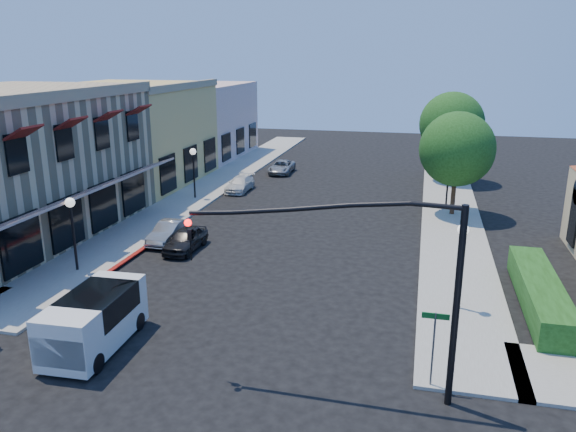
% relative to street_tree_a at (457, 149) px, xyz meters
% --- Properties ---
extents(ground, '(120.00, 120.00, 0.00)m').
position_rel_street_tree_a_xyz_m(ground, '(-8.80, -22.00, -4.19)').
color(ground, black).
rests_on(ground, ground).
extents(sidewalk_left, '(3.50, 50.00, 0.12)m').
position_rel_street_tree_a_xyz_m(sidewalk_left, '(-17.55, 5.00, -4.13)').
color(sidewalk_left, gray).
rests_on(sidewalk_left, ground).
extents(sidewalk_right, '(3.50, 50.00, 0.12)m').
position_rel_street_tree_a_xyz_m(sidewalk_right, '(-0.05, 5.00, -4.13)').
color(sidewalk_right, gray).
rests_on(sidewalk_right, ground).
extents(curb_red_strip, '(0.25, 10.00, 0.06)m').
position_rel_street_tree_a_xyz_m(curb_red_strip, '(-15.70, -14.00, -4.19)').
color(curb_red_strip, maroon).
rests_on(curb_red_strip, ground).
extents(yellow_stucco_building, '(10.00, 12.00, 7.60)m').
position_rel_street_tree_a_xyz_m(yellow_stucco_building, '(-24.30, 4.00, -0.39)').
color(yellow_stucco_building, '#DEB263').
rests_on(yellow_stucco_building, ground).
extents(pink_stucco_building, '(10.00, 12.00, 7.00)m').
position_rel_street_tree_a_xyz_m(pink_stucco_building, '(-24.30, 16.00, -0.69)').
color(pink_stucco_building, '#C29B93').
rests_on(pink_stucco_building, ground).
extents(hedge, '(1.40, 8.00, 1.10)m').
position_rel_street_tree_a_xyz_m(hedge, '(2.90, -13.00, -4.19)').
color(hedge, '#1A4112').
rests_on(hedge, ground).
extents(street_tree_a, '(4.56, 4.56, 6.48)m').
position_rel_street_tree_a_xyz_m(street_tree_a, '(0.00, 0.00, 0.00)').
color(street_tree_a, '#322214').
rests_on(street_tree_a, ground).
extents(street_tree_b, '(4.94, 4.94, 7.02)m').
position_rel_street_tree_a_xyz_m(street_tree_b, '(0.00, 10.00, 0.35)').
color(street_tree_b, '#322214').
rests_on(street_tree_b, ground).
extents(signal_mast_arm, '(8.01, 0.39, 6.00)m').
position_rel_street_tree_a_xyz_m(signal_mast_arm, '(-2.94, -20.50, -0.11)').
color(signal_mast_arm, black).
rests_on(signal_mast_arm, ground).
extents(street_name_sign, '(0.80, 0.06, 2.50)m').
position_rel_street_tree_a_xyz_m(street_name_sign, '(-1.30, -19.80, -2.50)').
color(street_name_sign, '#595B5E').
rests_on(street_name_sign, ground).
extents(lamppost_left_near, '(0.44, 0.44, 3.57)m').
position_rel_street_tree_a_xyz_m(lamppost_left_near, '(-17.30, -14.00, -1.46)').
color(lamppost_left_near, black).
rests_on(lamppost_left_near, ground).
extents(lamppost_left_far, '(0.44, 0.44, 3.57)m').
position_rel_street_tree_a_xyz_m(lamppost_left_far, '(-17.30, 0.00, -1.46)').
color(lamppost_left_far, black).
rests_on(lamppost_left_far, ground).
extents(lamppost_right_near, '(0.44, 0.44, 3.57)m').
position_rel_street_tree_a_xyz_m(lamppost_right_near, '(-0.30, -14.00, -1.46)').
color(lamppost_right_near, black).
rests_on(lamppost_right_near, ground).
extents(lamppost_right_far, '(0.44, 0.44, 3.57)m').
position_rel_street_tree_a_xyz_m(lamppost_right_far, '(-0.30, 2.00, -1.46)').
color(lamppost_right_far, black).
rests_on(lamppost_right_far, ground).
extents(white_van, '(2.06, 4.41, 1.93)m').
position_rel_street_tree_a_xyz_m(white_van, '(-12.56, -20.05, -3.08)').
color(white_van, silver).
rests_on(white_van, ground).
extents(parked_car_a, '(1.41, 3.44, 1.17)m').
position_rel_street_tree_a_xyz_m(parked_car_a, '(-13.60, -10.00, -3.61)').
color(parked_car_a, black).
rests_on(parked_car_a, ground).
extents(parked_car_b, '(1.23, 3.44, 1.13)m').
position_rel_street_tree_a_xyz_m(parked_car_b, '(-15.00, -9.00, -3.63)').
color(parked_car_b, gray).
rests_on(parked_car_b, ground).
extents(parked_car_c, '(1.47, 3.62, 1.05)m').
position_rel_street_tree_a_xyz_m(parked_car_c, '(-15.00, 3.00, -3.67)').
color(parked_car_c, silver).
rests_on(parked_car_c, ground).
extents(parked_car_d, '(1.86, 3.87, 1.06)m').
position_rel_street_tree_a_xyz_m(parked_car_d, '(-13.60, 10.00, -3.66)').
color(parked_car_d, '#929497').
rests_on(parked_car_d, ground).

